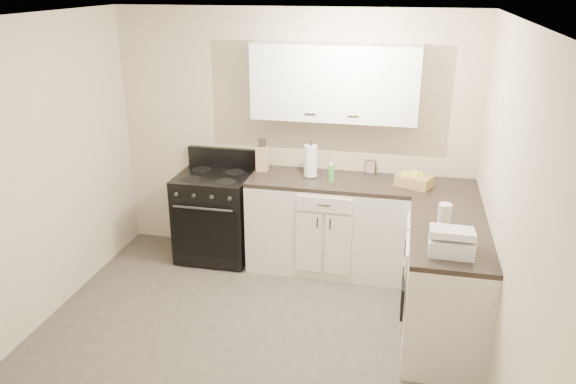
% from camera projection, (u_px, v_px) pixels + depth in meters
% --- Properties ---
extents(floor, '(3.60, 3.60, 0.00)m').
position_uv_depth(floor, '(246.00, 350.00, 4.43)').
color(floor, '#473F38').
rests_on(floor, ground).
extents(ceiling, '(3.60, 3.60, 0.00)m').
position_uv_depth(ceiling, '(235.00, 20.00, 3.53)').
color(ceiling, white).
rests_on(ceiling, wall_back).
extents(wall_back, '(3.60, 0.00, 3.60)m').
position_uv_depth(wall_back, '(293.00, 137.00, 5.62)').
color(wall_back, beige).
rests_on(wall_back, ground).
extents(wall_right, '(0.00, 3.60, 3.60)m').
position_uv_depth(wall_right, '(508.00, 226.00, 3.63)').
color(wall_right, beige).
rests_on(wall_right, ground).
extents(wall_left, '(0.00, 3.60, 3.60)m').
position_uv_depth(wall_left, '(18.00, 185.00, 4.34)').
color(wall_left, beige).
rests_on(wall_left, ground).
extents(wall_front, '(3.60, 0.00, 3.60)m').
position_uv_depth(wall_front, '(117.00, 363.00, 2.34)').
color(wall_front, beige).
rests_on(wall_front, ground).
extents(base_cabinets_back, '(1.55, 0.60, 0.90)m').
position_uv_depth(base_cabinets_back, '(328.00, 226.00, 5.55)').
color(base_cabinets_back, silver).
rests_on(base_cabinets_back, floor).
extents(base_cabinets_right, '(0.60, 1.90, 0.90)m').
position_uv_depth(base_cabinets_right, '(443.00, 268.00, 4.75)').
color(base_cabinets_right, silver).
rests_on(base_cabinets_right, floor).
extents(countertop_back, '(1.55, 0.60, 0.04)m').
position_uv_depth(countertop_back, '(330.00, 181.00, 5.38)').
color(countertop_back, black).
rests_on(countertop_back, base_cabinets_back).
extents(countertop_right, '(0.60, 1.90, 0.04)m').
position_uv_depth(countertop_right, '(449.00, 217.00, 4.58)').
color(countertop_right, black).
rests_on(countertop_right, base_cabinets_right).
extents(upper_cabinets, '(1.55, 0.30, 0.70)m').
position_uv_depth(upper_cabinets, '(335.00, 83.00, 5.19)').
color(upper_cabinets, white).
rests_on(upper_cabinets, wall_back).
extents(stove, '(0.73, 0.62, 0.88)m').
position_uv_depth(stove, '(215.00, 216.00, 5.76)').
color(stove, black).
rests_on(stove, floor).
extents(knife_block, '(0.11, 0.10, 0.25)m').
position_uv_depth(knife_block, '(262.00, 159.00, 5.57)').
color(knife_block, tan).
rests_on(knife_block, countertop_back).
extents(paper_towel, '(0.16, 0.16, 0.31)m').
position_uv_depth(paper_towel, '(311.00, 161.00, 5.40)').
color(paper_towel, white).
rests_on(paper_towel, countertop_back).
extents(soap_bottle, '(0.06, 0.06, 0.16)m').
position_uv_depth(soap_bottle, '(331.00, 174.00, 5.28)').
color(soap_bottle, green).
rests_on(soap_bottle, countertop_back).
extents(picture_frame, '(0.11, 0.05, 0.13)m').
position_uv_depth(picture_frame, '(370.00, 167.00, 5.52)').
color(picture_frame, black).
rests_on(picture_frame, countertop_back).
extents(wicker_basket, '(0.37, 0.31, 0.10)m').
position_uv_depth(wicker_basket, '(414.00, 181.00, 5.19)').
color(wicker_basket, tan).
rests_on(wicker_basket, countertop_right).
extents(countertop_grill, '(0.31, 0.29, 0.11)m').
position_uv_depth(countertop_grill, '(451.00, 244.00, 3.95)').
color(countertop_grill, silver).
rests_on(countertop_grill, countertop_right).
extents(glass_jar, '(0.13, 0.13, 0.17)m').
position_uv_depth(glass_jar, '(445.00, 214.00, 4.37)').
color(glass_jar, silver).
rests_on(glass_jar, countertop_right).
extents(oven_mitt_near, '(0.02, 0.15, 0.27)m').
position_uv_depth(oven_mitt_near, '(402.00, 301.00, 4.20)').
color(oven_mitt_near, black).
rests_on(oven_mitt_near, base_cabinets_right).
extents(oven_mitt_far, '(0.02, 0.17, 0.29)m').
position_uv_depth(oven_mitt_far, '(403.00, 288.00, 4.43)').
color(oven_mitt_far, black).
rests_on(oven_mitt_far, base_cabinets_right).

